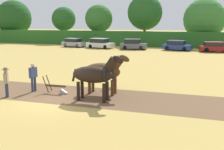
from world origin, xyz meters
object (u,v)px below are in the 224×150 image
tree_left (64,19)px  farmer_beside_team (114,71)px  parked_car_center (177,46)px  tree_center_left (99,19)px  tree_center (145,13)px  parked_car_left (100,44)px  draft_horse_lead_right (104,71)px  tree_center_right (204,19)px  draft_horse_lead_left (95,75)px  plow (58,88)px  parked_car_center_left (133,44)px  tree_far_left (14,18)px  parked_car_center_right (214,47)px  parked_car_far_left (74,43)px  farmer_onlooker_left (6,80)px  farmer_at_plow (33,75)px

tree_left → farmer_beside_team: size_ratio=4.08×
parked_car_center → tree_center_left: bearing=165.6°
tree_center → parked_car_center: (6.82, -8.92, -5.02)m
tree_center_left → parked_car_left: (3.13, -7.42, -3.91)m
draft_horse_lead_right → tree_center: bearing=97.4°
tree_center_right → draft_horse_lead_left: 36.94m
plow → parked_car_center_left: 26.97m
tree_center_left → plow: bearing=-72.3°
tree_center_left → parked_car_left: 8.95m
farmer_beside_team → tree_far_left: bearing=166.0°
tree_center → parked_car_left: (-4.96, -9.52, -4.97)m
draft_horse_lead_left → plow: 2.96m
tree_center_left → parked_car_center_right: (20.04, -7.45, -3.96)m
plow → draft_horse_lead_right: bearing=16.3°
tree_center_right → parked_car_center_left: tree_center_right is taller
tree_center → farmer_beside_team: 34.30m
tree_center_left → parked_car_left: bearing=-67.1°
plow → parked_car_center: parked_car_center is taller
parked_car_far_left → tree_far_left: bearing=168.0°
tree_far_left → draft_horse_lead_left: tree_far_left is taller
farmer_onlooker_left → tree_center_right: bearing=45.4°
farmer_beside_team → parked_car_center_right: size_ratio=0.39×
tree_left → parked_car_center_left: bearing=-27.6°
tree_center_right → farmer_onlooker_left: bearing=-104.4°
draft_horse_lead_right → farmer_at_plow: size_ratio=1.66×
draft_horse_lead_left → farmer_onlooker_left: bearing=-170.8°
farmer_beside_team → parked_car_center: 24.66m
parked_car_far_left → parked_car_center: (16.72, -0.14, 0.01)m
draft_horse_lead_left → tree_left: bearing=119.2°
tree_left → parked_car_center_left: size_ratio=1.72×
draft_horse_lead_right → parked_car_center_right: 26.92m
parked_car_far_left → farmer_onlooker_left: bearing=-59.0°
parked_car_center → parked_car_center_right: parked_car_center is taller
tree_center_right → parked_car_far_left: (-20.12, -8.08, -3.80)m
tree_left → parked_car_far_left: 10.36m
tree_center_left → farmer_beside_team: size_ratio=4.22×
tree_center → tree_center_right: tree_center is taller
tree_center → plow: (2.91, -36.52, -5.40)m
tree_center_left → parked_car_center: 16.86m
tree_center → parked_car_center: tree_center is taller
tree_far_left → parked_car_center_right: 40.32m
farmer_onlooker_left → parked_car_center: farmer_onlooker_left is taller
tree_center_right → parked_car_center: tree_center_right is taller
tree_center_left → parked_car_center_left: (8.54, -7.56, -3.89)m
farmer_beside_team → tree_center_right: bearing=112.3°
parked_car_left → tree_left: bearing=153.5°
tree_center → draft_horse_lead_left: tree_center is taller
parked_car_left → parked_car_center_left: 5.42m
draft_horse_lead_left → parked_car_center: 28.34m
tree_left → tree_center_left: (7.67, -0.90, 0.04)m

